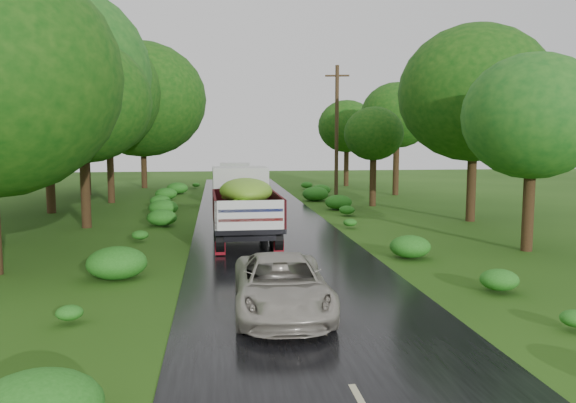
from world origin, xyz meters
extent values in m
plane|color=#1D420E|center=(0.00, 0.00, 0.00)|extent=(120.00, 120.00, 0.00)
cube|color=black|center=(0.00, 5.00, 0.01)|extent=(6.50, 80.00, 0.02)
cube|color=#BFB78C|center=(0.00, 0.00, 0.02)|extent=(0.12, 1.60, 0.00)
cube|color=#BFB78C|center=(0.00, 4.00, 0.02)|extent=(0.12, 1.60, 0.00)
cube|color=#BFB78C|center=(0.00, 8.00, 0.02)|extent=(0.12, 1.60, 0.00)
cube|color=#BFB78C|center=(0.00, 12.00, 0.02)|extent=(0.12, 1.60, 0.00)
cube|color=#BFB78C|center=(0.00, 16.00, 0.02)|extent=(0.12, 1.60, 0.00)
cube|color=#BFB78C|center=(0.00, 20.00, 0.02)|extent=(0.12, 1.60, 0.00)
cube|color=#BFB78C|center=(0.00, 24.00, 0.02)|extent=(0.12, 1.60, 0.00)
cube|color=#BFB78C|center=(0.00, 28.00, 0.02)|extent=(0.12, 1.60, 0.00)
cube|color=#BFB78C|center=(0.00, 32.00, 0.02)|extent=(0.12, 1.60, 0.00)
cube|color=#BFB78C|center=(0.00, 36.00, 0.02)|extent=(0.12, 1.60, 0.00)
cube|color=#BFB78C|center=(0.00, 40.00, 0.02)|extent=(0.12, 1.60, 0.00)
cube|color=black|center=(-1.14, 10.38, 0.70)|extent=(1.98, 6.09, 0.30)
cylinder|color=black|center=(-2.23, 12.56, 0.54)|extent=(0.32, 1.08, 1.07)
cylinder|color=black|center=(-0.15, 12.60, 0.54)|extent=(0.32, 1.08, 1.07)
cylinder|color=black|center=(-2.16, 8.98, 0.54)|extent=(0.32, 1.08, 1.07)
cylinder|color=black|center=(-0.07, 9.03, 0.54)|extent=(0.32, 1.08, 1.07)
cylinder|color=black|center=(-2.13, 7.88, 0.54)|extent=(0.32, 1.08, 1.07)
cylinder|color=black|center=(-0.05, 7.93, 0.54)|extent=(0.32, 1.08, 1.07)
cube|color=maroon|center=(-2.13, 7.52, 0.30)|extent=(0.37, 0.05, 0.48)
cube|color=maroon|center=(-0.04, 7.56, 0.30)|extent=(0.37, 0.05, 0.48)
cube|color=silver|center=(-1.19, 12.79, 1.87)|extent=(2.41, 2.09, 2.04)
cube|color=black|center=(-1.12, 9.25, 0.93)|extent=(2.57, 4.67, 0.17)
cube|color=#4F0E12|center=(-2.31, 9.23, 1.53)|extent=(0.18, 4.62, 1.02)
cube|color=#4F0E12|center=(0.07, 9.28, 1.53)|extent=(0.18, 4.62, 1.02)
cube|color=#4F0E12|center=(-1.17, 11.52, 1.53)|extent=(2.47, 0.14, 1.02)
cube|color=silver|center=(-1.07, 6.99, 1.53)|extent=(2.47, 0.14, 1.02)
ellipsoid|color=#4F8518|center=(-1.12, 9.25, 2.17)|extent=(2.16, 3.92, 1.07)
cube|color=black|center=(-1.07, 24.95, 0.59)|extent=(1.88, 5.22, 0.26)
cylinder|color=black|center=(-1.84, 26.86, 0.46)|extent=(0.31, 0.93, 0.91)
cylinder|color=black|center=(-0.07, 26.76, 0.46)|extent=(0.31, 0.93, 0.91)
cylinder|color=black|center=(-2.02, 23.83, 0.46)|extent=(0.31, 0.93, 0.91)
cylinder|color=black|center=(-0.25, 23.73, 0.46)|extent=(0.31, 0.93, 0.91)
cylinder|color=black|center=(-2.07, 22.90, 0.46)|extent=(0.31, 0.93, 0.91)
cylinder|color=black|center=(-0.31, 22.80, 0.46)|extent=(0.31, 0.93, 0.91)
cube|color=maroon|center=(-2.09, 22.59, 0.26)|extent=(0.31, 0.05, 0.41)
cube|color=maroon|center=(-0.33, 22.49, 0.26)|extent=(0.31, 0.05, 0.41)
cube|color=silver|center=(-0.94, 26.99, 1.59)|extent=(2.11, 1.85, 1.73)
cube|color=black|center=(-1.12, 23.99, 0.79)|extent=(2.33, 4.04, 0.15)
cube|color=navy|center=(-2.13, 24.05, 1.30)|extent=(0.31, 3.92, 0.87)
cube|color=navy|center=(-0.11, 23.93, 1.30)|extent=(0.31, 3.92, 0.87)
cube|color=navy|center=(-1.01, 25.91, 1.30)|extent=(2.10, 0.20, 0.87)
cube|color=silver|center=(-1.24, 22.07, 1.30)|extent=(2.10, 0.20, 0.87)
ellipsoid|color=#4F8518|center=(-1.12, 23.99, 1.84)|extent=(1.95, 3.39, 0.91)
imported|color=#A7A194|center=(-0.72, 0.89, 0.68)|extent=(2.34, 4.81, 1.32)
cylinder|color=#382616|center=(5.40, 23.21, 4.36)|extent=(0.29, 0.29, 8.73)
cube|color=#382616|center=(5.40, 23.21, 8.07)|extent=(1.52, 0.43, 0.11)
cylinder|color=black|center=(-8.27, 14.82, 3.32)|extent=(0.44, 0.44, 6.65)
ellipsoid|color=#0E420C|center=(-8.27, 14.82, 5.85)|extent=(3.56, 3.56, 3.20)
cylinder|color=black|center=(-11.40, 20.44, 4.32)|extent=(0.49, 0.49, 8.64)
ellipsoid|color=#0E420C|center=(-11.40, 20.44, 7.60)|extent=(4.78, 4.78, 4.30)
cylinder|color=black|center=(-8.99, 25.15, 3.22)|extent=(0.43, 0.43, 6.44)
ellipsoid|color=#0E420C|center=(-8.99, 25.15, 5.67)|extent=(3.17, 3.17, 2.85)
cylinder|color=black|center=(-11.67, 30.68, 4.23)|extent=(0.48, 0.48, 8.45)
ellipsoid|color=#0E420C|center=(-11.67, 30.68, 7.44)|extent=(4.68, 4.68, 4.22)
cylinder|color=black|center=(-8.27, 36.18, 4.18)|extent=(0.48, 0.48, 8.36)
ellipsoid|color=#0E420C|center=(-8.27, 36.18, 7.36)|extent=(4.59, 4.59, 4.13)
cylinder|color=black|center=(9.16, 7.16, 2.81)|extent=(0.41, 0.41, 5.61)
ellipsoid|color=#145218|center=(9.16, 7.16, 4.94)|extent=(3.18, 3.18, 2.86)
cylinder|color=black|center=(10.42, 14.54, 3.61)|extent=(0.45, 0.45, 7.21)
ellipsoid|color=#145218|center=(10.42, 14.54, 6.35)|extent=(3.86, 3.86, 3.47)
cylinder|color=black|center=(7.30, 21.37, 2.52)|extent=(0.40, 0.40, 5.05)
ellipsoid|color=#145218|center=(7.30, 21.37, 4.44)|extent=(2.70, 2.70, 2.43)
cylinder|color=black|center=(10.85, 27.81, 3.31)|extent=(0.44, 0.44, 6.63)
ellipsoid|color=#145218|center=(10.85, 27.81, 5.83)|extent=(3.25, 3.25, 2.93)
cylinder|color=black|center=(9.04, 35.98, 2.96)|extent=(0.42, 0.42, 5.91)
ellipsoid|color=#145218|center=(9.04, 35.98, 5.20)|extent=(3.17, 3.17, 2.85)
camera|label=1|loc=(-2.20, -12.03, 4.14)|focal=35.00mm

